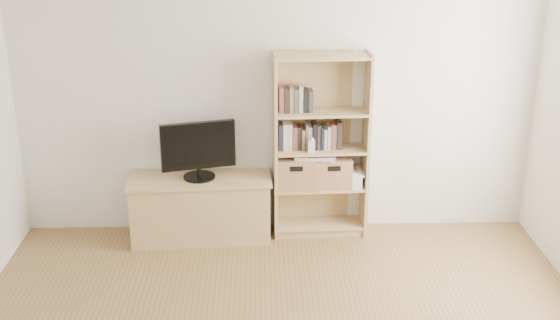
{
  "coord_description": "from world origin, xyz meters",
  "views": [
    {
      "loc": [
        -0.14,
        -3.34,
        2.85
      ],
      "look_at": [
        0.01,
        1.9,
        0.87
      ],
      "focal_mm": 45.0,
      "sensor_mm": 36.0,
      "label": 1
    }
  ],
  "objects_px": {
    "tv_stand": "(201,209)",
    "basket_left": "(295,171)",
    "laptop": "(316,155)",
    "television": "(198,150)",
    "bookshelf": "(321,146)",
    "baby_monitor": "(312,146)",
    "basket_right": "(332,171)"
  },
  "relations": [
    {
      "from": "baby_monitor",
      "to": "basket_left",
      "type": "height_order",
      "value": "baby_monitor"
    },
    {
      "from": "television",
      "to": "basket_left",
      "type": "distance_m",
      "value": 0.87
    },
    {
      "from": "basket_right",
      "to": "bookshelf",
      "type": "bearing_deg",
      "value": 176.36
    },
    {
      "from": "baby_monitor",
      "to": "laptop",
      "type": "bearing_deg",
      "value": 66.83
    },
    {
      "from": "tv_stand",
      "to": "basket_left",
      "type": "xyz_separation_m",
      "value": [
        0.83,
        0.06,
        0.32
      ]
    },
    {
      "from": "basket_left",
      "to": "laptop",
      "type": "xyz_separation_m",
      "value": [
        0.17,
        -0.01,
        0.15
      ]
    },
    {
      "from": "laptop",
      "to": "baby_monitor",
      "type": "bearing_deg",
      "value": -111.79
    },
    {
      "from": "bookshelf",
      "to": "television",
      "type": "height_order",
      "value": "bookshelf"
    },
    {
      "from": "laptop",
      "to": "tv_stand",
      "type": "bearing_deg",
      "value": -168.56
    },
    {
      "from": "television",
      "to": "basket_left",
      "type": "relative_size",
      "value": 1.9
    },
    {
      "from": "basket_left",
      "to": "laptop",
      "type": "distance_m",
      "value": 0.23
    },
    {
      "from": "bookshelf",
      "to": "baby_monitor",
      "type": "distance_m",
      "value": 0.13
    },
    {
      "from": "baby_monitor",
      "to": "tv_stand",
      "type": "bearing_deg",
      "value": -174.12
    },
    {
      "from": "tv_stand",
      "to": "television",
      "type": "distance_m",
      "value": 0.55
    },
    {
      "from": "bookshelf",
      "to": "television",
      "type": "relative_size",
      "value": 2.57
    },
    {
      "from": "bookshelf",
      "to": "basket_left",
      "type": "distance_m",
      "value": 0.31
    },
    {
      "from": "bookshelf",
      "to": "television",
      "type": "xyz_separation_m",
      "value": [
        -1.05,
        -0.08,
        0.0
      ]
    },
    {
      "from": "bookshelf",
      "to": "laptop",
      "type": "xyz_separation_m",
      "value": [
        -0.04,
        -0.02,
        -0.07
      ]
    },
    {
      "from": "basket_right",
      "to": "laptop",
      "type": "distance_m",
      "value": 0.21
    },
    {
      "from": "laptop",
      "to": "bookshelf",
      "type": "bearing_deg",
      "value": 34.45
    },
    {
      "from": "basket_right",
      "to": "television",
      "type": "bearing_deg",
      "value": -179.65
    },
    {
      "from": "television",
      "to": "baby_monitor",
      "type": "xyz_separation_m",
      "value": [
        0.96,
        -0.02,
        0.03
      ]
    },
    {
      "from": "television",
      "to": "basket_left",
      "type": "xyz_separation_m",
      "value": [
        0.83,
        0.06,
        -0.23
      ]
    },
    {
      "from": "tv_stand",
      "to": "television",
      "type": "xyz_separation_m",
      "value": [
        0.0,
        0.0,
        0.55
      ]
    },
    {
      "from": "baby_monitor",
      "to": "basket_right",
      "type": "bearing_deg",
      "value": 33.7
    },
    {
      "from": "basket_right",
      "to": "baby_monitor",
      "type": "bearing_deg",
      "value": -156.7
    },
    {
      "from": "tv_stand",
      "to": "television",
      "type": "height_order",
      "value": "television"
    },
    {
      "from": "baby_monitor",
      "to": "television",
      "type": "bearing_deg",
      "value": -174.12
    },
    {
      "from": "tv_stand",
      "to": "bookshelf",
      "type": "bearing_deg",
      "value": 0.85
    },
    {
      "from": "basket_right",
      "to": "tv_stand",
      "type": "bearing_deg",
      "value": -179.65
    },
    {
      "from": "tv_stand",
      "to": "baby_monitor",
      "type": "bearing_deg",
      "value": -4.4
    },
    {
      "from": "television",
      "to": "basket_right",
      "type": "relative_size",
      "value": 1.96
    }
  ]
}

